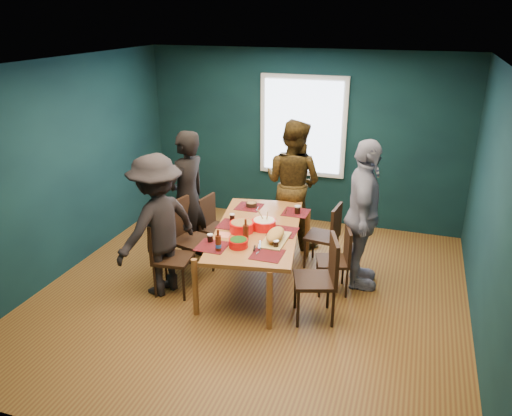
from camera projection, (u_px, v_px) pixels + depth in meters
The scene contains 26 objects.
room at pixel (259, 180), 5.80m from camera, with size 5.01×5.01×2.71m.
dining_table at pixel (257, 233), 6.09m from camera, with size 1.31×2.10×0.75m.
chair_left_far at pixel (213, 222), 6.87m from camera, with size 0.44×0.44×0.86m.
chair_left_mid at pixel (185, 232), 6.38m from camera, with size 0.54×0.54×0.99m.
chair_left_near at pixel (166, 251), 5.95m from camera, with size 0.46×0.46×0.92m.
chair_right_far at pixel (328, 232), 6.53m from camera, with size 0.44×0.44×0.88m.
chair_right_mid at pixel (339, 255), 5.97m from camera, with size 0.47×0.47×0.83m.
chair_right_near at pixel (323, 273), 5.40m from camera, with size 0.55×0.55×0.97m.
person_far_left at pixel (187, 198), 6.60m from camera, with size 0.66×0.43×1.81m, color black.
person_back at pixel (293, 183), 7.13m from camera, with size 0.89×0.69×1.83m, color black.
person_right at pixel (363, 215), 5.96m from camera, with size 1.09×0.45×1.86m, color silver.
person_near_left at pixel (157, 226), 5.84m from camera, with size 1.12×0.64×1.73m, color black.
bowl_salad at pixel (242, 226), 5.96m from camera, with size 0.29×0.29×0.12m.
bowl_dumpling at pixel (264, 224), 6.03m from camera, with size 0.29×0.29×0.27m.
bowl_herbs at pixel (238, 243), 5.57m from camera, with size 0.22×0.22×0.09m.
cutting_board at pixel (275, 236), 5.71m from camera, with size 0.30×0.63×0.14m.
small_bowl at pixel (251, 204), 6.72m from camera, with size 0.15×0.15×0.06m.
beer_bottle_a at pixel (218, 243), 5.47m from camera, with size 0.07×0.07×0.25m.
beer_bottle_b at pixel (246, 232), 5.71m from camera, with size 0.07×0.07×0.26m.
cola_glass_a at pixel (210, 238), 5.69m from camera, with size 0.07×0.07×0.10m.
cola_glass_b at pixel (276, 244), 5.55m from camera, with size 0.07×0.07×0.09m.
cola_glass_c at pixel (298, 209), 6.48m from camera, with size 0.08×0.08×0.11m.
cola_glass_d at pixel (232, 217), 6.27m from camera, with size 0.07×0.07×0.09m.
napkin_a at pixel (290, 232), 5.97m from camera, with size 0.15×0.15×0.00m, color #EC7C63.
napkin_b at pixel (223, 235), 5.88m from camera, with size 0.16×0.16×0.00m, color #EC7C63.
napkin_c at pixel (266, 257), 5.35m from camera, with size 0.14×0.14×0.00m, color #EC7C63.
Camera 1 is at (1.70, -4.98, 3.21)m, focal length 35.00 mm.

